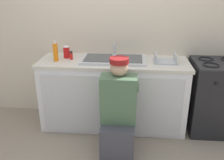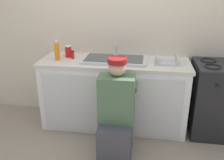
{
  "view_description": "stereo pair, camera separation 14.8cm",
  "coord_description": "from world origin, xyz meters",
  "px_view_note": "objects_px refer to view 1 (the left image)",
  "views": [
    {
      "loc": [
        0.25,
        -2.67,
        1.83
      ],
      "look_at": [
        0.0,
        0.1,
        0.72
      ],
      "focal_mm": 40.0,
      "sensor_mm": 36.0,
      "label": 1
    },
    {
      "loc": [
        0.4,
        -2.65,
        1.83
      ],
      "look_at": [
        0.0,
        0.1,
        0.72
      ],
      "focal_mm": 40.0,
      "sensor_mm": 36.0,
      "label": 2
    }
  ],
  "objects_px": {
    "sink_double_basin": "(113,59)",
    "dish_rack_tray": "(165,61)",
    "plumber_person": "(118,117)",
    "soap_bottle_orange": "(55,52)",
    "soda_cup_red": "(67,52)",
    "spice_bottle_red": "(71,55)",
    "stove_range": "(214,97)"
  },
  "relations": [
    {
      "from": "dish_rack_tray",
      "to": "sink_double_basin",
      "type": "bearing_deg",
      "value": 178.55
    },
    {
      "from": "dish_rack_tray",
      "to": "spice_bottle_red",
      "type": "height_order",
      "value": "dish_rack_tray"
    },
    {
      "from": "sink_double_basin",
      "to": "spice_bottle_red",
      "type": "height_order",
      "value": "sink_double_basin"
    },
    {
      "from": "sink_double_basin",
      "to": "dish_rack_tray",
      "type": "xyz_separation_m",
      "value": [
        0.63,
        -0.02,
        0.01
      ]
    },
    {
      "from": "soda_cup_red",
      "to": "soap_bottle_orange",
      "type": "bearing_deg",
      "value": -123.79
    },
    {
      "from": "soap_bottle_orange",
      "to": "soda_cup_red",
      "type": "relative_size",
      "value": 1.64
    },
    {
      "from": "plumber_person",
      "to": "spice_bottle_red",
      "type": "bearing_deg",
      "value": 135.97
    },
    {
      "from": "sink_double_basin",
      "to": "spice_bottle_red",
      "type": "bearing_deg",
      "value": 179.08
    },
    {
      "from": "plumber_person",
      "to": "dish_rack_tray",
      "type": "relative_size",
      "value": 3.94
    },
    {
      "from": "stove_range",
      "to": "soap_bottle_orange",
      "type": "xyz_separation_m",
      "value": [
        -2.0,
        -0.07,
        0.55
      ]
    },
    {
      "from": "soda_cup_red",
      "to": "dish_rack_tray",
      "type": "height_order",
      "value": "soda_cup_red"
    },
    {
      "from": "soda_cup_red",
      "to": "spice_bottle_red",
      "type": "xyz_separation_m",
      "value": [
        0.07,
        -0.06,
        -0.02
      ]
    },
    {
      "from": "soap_bottle_orange",
      "to": "stove_range",
      "type": "bearing_deg",
      "value": 2.09
    },
    {
      "from": "sink_double_basin",
      "to": "plumber_person",
      "type": "distance_m",
      "value": 0.77
    },
    {
      "from": "dish_rack_tray",
      "to": "spice_bottle_red",
      "type": "relative_size",
      "value": 2.67
    },
    {
      "from": "soap_bottle_orange",
      "to": "spice_bottle_red",
      "type": "relative_size",
      "value": 2.38
    },
    {
      "from": "sink_double_basin",
      "to": "soda_cup_red",
      "type": "distance_m",
      "value": 0.62
    },
    {
      "from": "sink_double_basin",
      "to": "stove_range",
      "type": "distance_m",
      "value": 1.37
    },
    {
      "from": "plumber_person",
      "to": "dish_rack_tray",
      "type": "xyz_separation_m",
      "value": [
        0.53,
        0.6,
        0.46
      ]
    },
    {
      "from": "plumber_person",
      "to": "soap_bottle_orange",
      "type": "relative_size",
      "value": 4.42
    },
    {
      "from": "stove_range",
      "to": "soda_cup_red",
      "type": "height_order",
      "value": "soda_cup_red"
    },
    {
      "from": "plumber_person",
      "to": "spice_bottle_red",
      "type": "distance_m",
      "value": 1.02
    },
    {
      "from": "stove_range",
      "to": "dish_rack_tray",
      "type": "bearing_deg",
      "value": -178.8
    },
    {
      "from": "soap_bottle_orange",
      "to": "dish_rack_tray",
      "type": "xyz_separation_m",
      "value": [
        1.34,
        0.06,
        -0.09
      ]
    },
    {
      "from": "plumber_person",
      "to": "soap_bottle_orange",
      "type": "distance_m",
      "value": 1.12
    },
    {
      "from": "soap_bottle_orange",
      "to": "dish_rack_tray",
      "type": "height_order",
      "value": "soap_bottle_orange"
    },
    {
      "from": "soda_cup_red",
      "to": "sink_double_basin",
      "type": "bearing_deg",
      "value": -6.54
    },
    {
      "from": "sink_double_basin",
      "to": "soap_bottle_orange",
      "type": "xyz_separation_m",
      "value": [
        -0.71,
        -0.08,
        0.09
      ]
    },
    {
      "from": "plumber_person",
      "to": "spice_bottle_red",
      "type": "height_order",
      "value": "plumber_person"
    },
    {
      "from": "spice_bottle_red",
      "to": "sink_double_basin",
      "type": "bearing_deg",
      "value": -0.92
    },
    {
      "from": "stove_range",
      "to": "soda_cup_red",
      "type": "xyz_separation_m",
      "value": [
        -1.9,
        0.07,
        0.52
      ]
    },
    {
      "from": "dish_rack_tray",
      "to": "soda_cup_red",
      "type": "bearing_deg",
      "value": 176.04
    }
  ]
}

